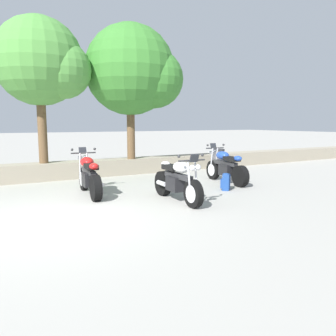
# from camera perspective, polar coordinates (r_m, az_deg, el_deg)

# --- Properties ---
(ground_plane) EXTENTS (120.00, 120.00, 0.00)m
(ground_plane) POSITION_cam_1_polar(r_m,az_deg,el_deg) (6.79, -17.85, -8.33)
(ground_plane) COLOR #A3A099
(stone_wall) EXTENTS (36.00, 0.80, 0.55)m
(stone_wall) POSITION_cam_1_polar(r_m,az_deg,el_deg) (11.40, -22.65, -0.73)
(stone_wall) COLOR gray
(stone_wall) RESTS_ON ground
(motorcycle_red_near_left) EXTENTS (0.67, 2.07, 1.18)m
(motorcycle_red_near_left) POSITION_cam_1_polar(r_m,az_deg,el_deg) (8.74, -13.36, -1.36)
(motorcycle_red_near_left) COLOR black
(motorcycle_red_near_left) RESTS_ON ground
(motorcycle_white_centre) EXTENTS (0.67, 2.06, 1.18)m
(motorcycle_white_centre) POSITION_cam_1_polar(r_m,az_deg,el_deg) (7.81, 1.63, -2.22)
(motorcycle_white_centre) COLOR black
(motorcycle_white_centre) RESTS_ON ground
(motorcycle_blue_far_right) EXTENTS (0.67, 2.07, 1.18)m
(motorcycle_blue_far_right) POSITION_cam_1_polar(r_m,az_deg,el_deg) (10.38, 9.82, 0.16)
(motorcycle_blue_far_right) COLOR black
(motorcycle_blue_far_right) RESTS_ON ground
(rider_backpack) EXTENTS (0.35, 0.35, 0.47)m
(rider_backpack) POSITION_cam_1_polar(r_m,az_deg,el_deg) (9.28, 9.81, -2.26)
(rider_backpack) COLOR navy
(rider_backpack) RESTS_ON ground
(leafy_tree_mid_left) EXTENTS (2.85, 2.72, 4.53)m
(leafy_tree_mid_left) POSITION_cam_1_polar(r_m,az_deg,el_deg) (11.44, -20.45, 16.38)
(leafy_tree_mid_left) COLOR brown
(leafy_tree_mid_left) RESTS_ON stone_wall
(leafy_tree_mid_right) EXTENTS (3.27, 3.11, 4.66)m
(leafy_tree_mid_right) POSITION_cam_1_polar(r_m,az_deg,el_deg) (12.07, -5.63, 16.00)
(leafy_tree_mid_right) COLOR brown
(leafy_tree_mid_right) RESTS_ON stone_wall
(trash_bin) EXTENTS (0.46, 0.46, 0.86)m
(trash_bin) POSITION_cam_1_polar(r_m,az_deg,el_deg) (12.65, 8.58, 1.29)
(trash_bin) COLOR #4C4C51
(trash_bin) RESTS_ON ground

